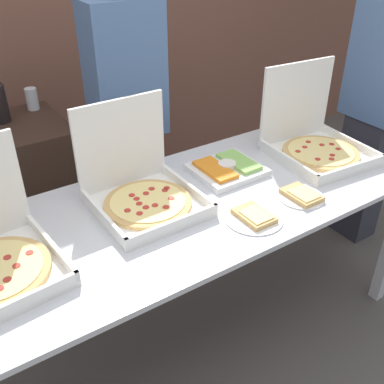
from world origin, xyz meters
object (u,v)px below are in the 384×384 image
(soda_can_silver, at_px, (32,99))
(person_guest_cap, at_px, (377,106))
(pizza_box_near_right, at_px, (314,140))
(person_guest_plaid, at_px, (129,121))
(paper_plate_front_left, at_px, (254,217))
(paper_plate_front_right, at_px, (302,196))
(veggie_tray, at_px, (227,168))
(pizza_box_far_left, at_px, (141,188))

(soda_can_silver, relative_size, person_guest_cap, 0.07)
(pizza_box_near_right, bearing_deg, soda_can_silver, 140.59)
(person_guest_plaid, height_order, person_guest_cap, person_guest_plaid)
(paper_plate_front_left, bearing_deg, person_guest_cap, 16.97)
(paper_plate_front_right, height_order, person_guest_plaid, person_guest_plaid)
(pizza_box_near_right, xyz_separation_m, soda_can_silver, (-1.13, 1.09, 0.12))
(pizza_box_near_right, bearing_deg, paper_plate_front_right, -137.71)
(soda_can_silver, bearing_deg, paper_plate_front_right, -61.08)
(veggie_tray, bearing_deg, person_guest_plaid, 108.34)
(soda_can_silver, bearing_deg, veggie_tray, -58.19)
(paper_plate_front_left, bearing_deg, paper_plate_front_right, 1.34)
(paper_plate_front_left, height_order, person_guest_cap, person_guest_cap)
(paper_plate_front_right, xyz_separation_m, soda_can_silver, (-0.76, 1.38, 0.19))
(pizza_box_near_right, height_order, soda_can_silver, pizza_box_near_right)
(person_guest_cap, bearing_deg, veggie_tray, 90.82)
(veggie_tray, distance_m, soda_can_silver, 1.20)
(paper_plate_front_right, distance_m, person_guest_cap, 1.09)
(soda_can_silver, bearing_deg, pizza_box_near_right, -44.06)
(veggie_tray, distance_m, person_guest_cap, 1.15)
(pizza_box_far_left, relative_size, pizza_box_near_right, 0.90)
(paper_plate_front_left, relative_size, person_guest_cap, 0.14)
(pizza_box_far_left, height_order, soda_can_silver, pizza_box_far_left)
(veggie_tray, bearing_deg, paper_plate_front_right, -69.75)
(veggie_tray, height_order, person_guest_cap, person_guest_cap)
(paper_plate_front_right, bearing_deg, pizza_box_near_right, 37.63)
(paper_plate_front_left, distance_m, paper_plate_front_right, 0.28)
(pizza_box_far_left, relative_size, person_guest_plaid, 0.25)
(soda_can_silver, height_order, person_guest_plaid, person_guest_plaid)
(person_guest_plaid, distance_m, person_guest_cap, 1.49)
(pizza_box_far_left, xyz_separation_m, paper_plate_front_right, (0.62, -0.36, -0.06))
(pizza_box_near_right, bearing_deg, paper_plate_front_left, -151.31)
(person_guest_cap, bearing_deg, paper_plate_front_left, 106.97)
(paper_plate_front_right, relative_size, person_guest_cap, 0.12)
(person_guest_plaid, bearing_deg, pizza_box_near_right, 134.82)
(paper_plate_front_left, relative_size, paper_plate_front_right, 1.20)
(pizza_box_near_right, distance_m, veggie_tray, 0.52)
(pizza_box_near_right, distance_m, person_guest_cap, 0.65)
(paper_plate_front_left, relative_size, soda_can_silver, 2.01)
(paper_plate_front_left, xyz_separation_m, soda_can_silver, (-0.48, 1.39, 0.19))
(paper_plate_front_right, height_order, soda_can_silver, soda_can_silver)
(paper_plate_front_left, distance_m, soda_can_silver, 1.48)
(pizza_box_near_right, xyz_separation_m, person_guest_cap, (0.64, 0.10, 0.02))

